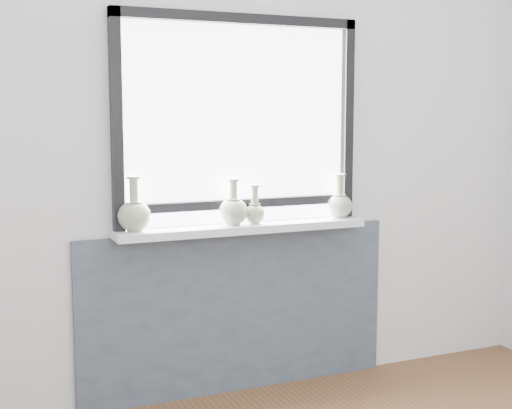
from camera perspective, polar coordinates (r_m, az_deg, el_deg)
name	(u,v)px	position (r m, az deg, el deg)	size (l,w,h in m)	color
back_wall	(236,145)	(3.67, -1.62, 4.82)	(3.60, 0.02, 2.60)	silver
apron_panel	(239,311)	(3.78, -1.40, -8.50)	(1.70, 0.03, 0.86)	#4D5869
windowsill	(243,228)	(3.62, -1.01, -1.91)	(1.32, 0.18, 0.04)	white
window	(238,117)	(3.63, -1.41, 7.02)	(1.30, 0.06, 1.05)	black
vase_a	(134,214)	(3.43, -9.71, -0.74)	(0.16, 0.16, 0.26)	#A4B890
vase_b	(233,210)	(3.58, -1.83, -0.42)	(0.15, 0.15, 0.23)	#A4B890
vase_c	(255,211)	(3.63, -0.11, -0.54)	(0.11, 0.11, 0.20)	#A4B890
vase_d	(339,204)	(3.85, 6.68, 0.05)	(0.14, 0.14, 0.24)	#A4B890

